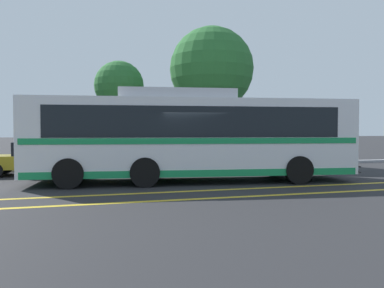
{
  "coord_description": "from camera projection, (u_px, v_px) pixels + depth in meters",
  "views": [
    {
      "loc": [
        -3.62,
        -13.2,
        1.87
      ],
      "look_at": [
        0.05,
        0.19,
        1.4
      ],
      "focal_mm": 35.0,
      "sensor_mm": 36.0,
      "label": 1
    }
  ],
  "objects": [
    {
      "name": "ground_plane",
      "position": [
        192.0,
        182.0,
        13.74
      ],
      "size": [
        220.0,
        220.0,
        0.0
      ],
      "primitive_type": "plane",
      "color": "#262628"
    },
    {
      "name": "lane_strip_0",
      "position": [
        210.0,
        190.0,
        11.82
      ],
      "size": [
        31.74,
        0.2,
        0.01
      ],
      "primitive_type": "cube",
      "rotation": [
        0.0,
        0.0,
        1.57
      ],
      "color": "gold",
      "rests_on": "ground_plane"
    },
    {
      "name": "lane_strip_1",
      "position": [
        225.0,
        198.0,
        10.53
      ],
      "size": [
        31.74,
        0.2,
        0.01
      ],
      "primitive_type": "cube",
      "rotation": [
        0.0,
        0.0,
        1.57
      ],
      "color": "gold",
      "rests_on": "ground_plane"
    },
    {
      "name": "curb_strip",
      "position": [
        164.0,
        166.0,
        19.07
      ],
      "size": [
        39.74,
        0.36,
        0.15
      ],
      "primitive_type": "cube",
      "color": "#99999E",
      "rests_on": "ground_plane"
    },
    {
      "name": "transit_bus",
      "position": [
        192.0,
        135.0,
        13.88
      ],
      "size": [
        12.26,
        4.09,
        3.37
      ],
      "rotation": [
        0.0,
        0.0,
        -1.7
      ],
      "color": "silver",
      "rests_on": "ground_plane"
    },
    {
      "name": "parked_car_1",
      "position": [
        38.0,
        158.0,
        16.03
      ],
      "size": [
        4.69,
        1.95,
        1.42
      ],
      "rotation": [
        0.0,
        0.0,
        1.53
      ],
      "color": "olive",
      "rests_on": "ground_plane"
    },
    {
      "name": "parked_car_2",
      "position": [
        171.0,
        157.0,
        17.4
      ],
      "size": [
        4.11,
        2.04,
        1.34
      ],
      "rotation": [
        0.0,
        0.0,
        1.64
      ],
      "color": "olive",
      "rests_on": "ground_plane"
    },
    {
      "name": "tree_1",
      "position": [
        212.0,
        69.0,
        22.25
      ],
      "size": [
        4.98,
        4.98,
        8.06
      ],
      "color": "#513823",
      "rests_on": "ground_plane"
    },
    {
      "name": "tree_2",
      "position": [
        119.0,
        86.0,
        22.26
      ],
      "size": [
        2.93,
        2.93,
        6.05
      ],
      "color": "#513823",
      "rests_on": "ground_plane"
    }
  ]
}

